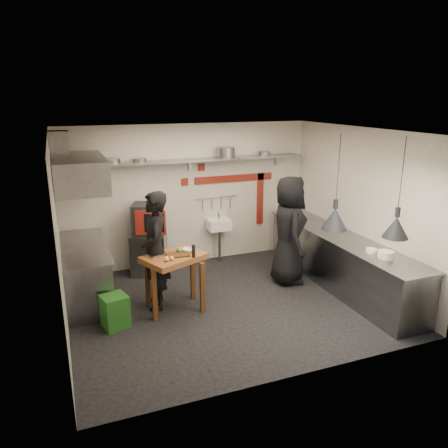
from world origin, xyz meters
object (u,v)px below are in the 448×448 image
object	(u,v)px
chef_left	(155,251)
chef_right	(289,230)
combi_oven	(148,219)
green_bin	(115,311)
oven_stand	(149,253)
prep_table	(175,282)

from	to	relation	value
chef_left	chef_right	distance (m)	2.47
combi_oven	green_bin	xyz separation A→B (m)	(-0.91, -1.85, -0.84)
oven_stand	chef_right	bearing A→B (deg)	-10.05
chef_left	oven_stand	bearing A→B (deg)	-177.97
chef_left	chef_right	world-z (taller)	chef_right
chef_left	green_bin	bearing A→B (deg)	-49.89
prep_table	green_bin	bearing A→B (deg)	169.90
combi_oven	prep_table	distance (m)	1.73
chef_left	combi_oven	bearing A→B (deg)	-178.15
oven_stand	chef_right	size ratio (longest dim) A/B	0.41
green_bin	chef_left	xyz separation A→B (m)	(0.73, 0.44, 0.70)
prep_table	chef_right	world-z (taller)	chef_right
oven_stand	chef_left	bearing A→B (deg)	-77.35
oven_stand	chef_right	world-z (taller)	chef_right
green_bin	prep_table	size ratio (longest dim) A/B	0.54
chef_right	green_bin	bearing A→B (deg)	113.67
combi_oven	prep_table	xyz separation A→B (m)	(0.07, -1.61, -0.63)
prep_table	chef_left	xyz separation A→B (m)	(-0.24, 0.20, 0.49)
green_bin	chef_right	bearing A→B (deg)	10.09
chef_right	prep_table	bearing A→B (deg)	112.09
combi_oven	chef_left	distance (m)	1.42
combi_oven	green_bin	size ratio (longest dim) A/B	1.16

